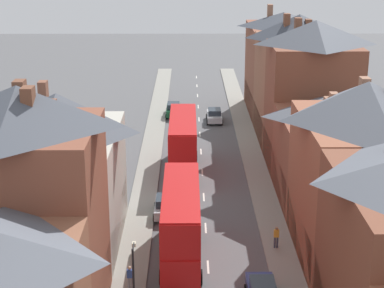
{
  "coord_description": "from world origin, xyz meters",
  "views": [
    {
      "loc": [
        -1.32,
        -14.22,
        21.21
      ],
      "look_at": [
        -0.95,
        43.72,
        2.22
      ],
      "focal_mm": 60.0,
      "sensor_mm": 36.0,
      "label": 1
    }
  ],
  "objects_px": {
    "double_decker_bus_lead": "(181,224)",
    "car_near_silver": "(173,109)",
    "car_near_blue": "(166,206)",
    "car_parked_right_a": "(214,115)",
    "pedestrian_mid_right": "(130,277)",
    "street_lamp": "(134,285)",
    "pedestrian_far_left": "(276,236)",
    "double_decker_bus_mid_street": "(183,144)"
  },
  "relations": [
    {
      "from": "double_decker_bus_lead",
      "to": "car_near_silver",
      "type": "xyz_separation_m",
      "value": [
        -1.29,
        36.69,
        -1.96
      ]
    },
    {
      "from": "double_decker_bus_lead",
      "to": "car_near_blue",
      "type": "height_order",
      "value": "double_decker_bus_lead"
    },
    {
      "from": "car_near_blue",
      "to": "car_parked_right_a",
      "type": "bearing_deg",
      "value": 79.58
    },
    {
      "from": "pedestrian_mid_right",
      "to": "car_parked_right_a",
      "type": "bearing_deg",
      "value": 79.93
    },
    {
      "from": "double_decker_bus_lead",
      "to": "street_lamp",
      "type": "bearing_deg",
      "value": -105.79
    },
    {
      "from": "car_near_blue",
      "to": "street_lamp",
      "type": "height_order",
      "value": "street_lamp"
    },
    {
      "from": "car_near_silver",
      "to": "street_lamp",
      "type": "bearing_deg",
      "value": -91.45
    },
    {
      "from": "car_near_blue",
      "to": "pedestrian_mid_right",
      "type": "height_order",
      "value": "pedestrian_mid_right"
    },
    {
      "from": "double_decker_bus_lead",
      "to": "pedestrian_mid_right",
      "type": "bearing_deg",
      "value": -129.17
    },
    {
      "from": "pedestrian_far_left",
      "to": "pedestrian_mid_right",
      "type": "bearing_deg",
      "value": -150.54
    },
    {
      "from": "pedestrian_mid_right",
      "to": "pedestrian_far_left",
      "type": "xyz_separation_m",
      "value": [
        9.81,
        5.54,
        0.0
      ]
    },
    {
      "from": "pedestrian_far_left",
      "to": "street_lamp",
      "type": "bearing_deg",
      "value": -131.44
    },
    {
      "from": "street_lamp",
      "to": "car_near_silver",
      "type": "bearing_deg",
      "value": 88.55
    },
    {
      "from": "double_decker_bus_lead",
      "to": "car_near_silver",
      "type": "relative_size",
      "value": 2.56
    },
    {
      "from": "double_decker_bus_mid_street",
      "to": "pedestrian_far_left",
      "type": "height_order",
      "value": "double_decker_bus_mid_street"
    },
    {
      "from": "car_parked_right_a",
      "to": "car_near_silver",
      "type": "bearing_deg",
      "value": 152.37
    },
    {
      "from": "double_decker_bus_mid_street",
      "to": "car_parked_right_a",
      "type": "xyz_separation_m",
      "value": [
        3.61,
        16.98,
        -2.0
      ]
    },
    {
      "from": "double_decker_bus_mid_street",
      "to": "pedestrian_mid_right",
      "type": "bearing_deg",
      "value": -98.49
    },
    {
      "from": "car_near_blue",
      "to": "street_lamp",
      "type": "xyz_separation_m",
      "value": [
        -1.15,
        -16.12,
        2.42
      ]
    },
    {
      "from": "double_decker_bus_mid_street",
      "to": "car_near_silver",
      "type": "relative_size",
      "value": 2.56
    },
    {
      "from": "street_lamp",
      "to": "double_decker_bus_lead",
      "type": "bearing_deg",
      "value": 74.21
    },
    {
      "from": "car_near_blue",
      "to": "double_decker_bus_lead",
      "type": "bearing_deg",
      "value": -80.21
    },
    {
      "from": "car_near_blue",
      "to": "car_near_silver",
      "type": "xyz_separation_m",
      "value": [
        0.0,
        29.2,
        0.03
      ]
    },
    {
      "from": "car_near_silver",
      "to": "pedestrian_far_left",
      "type": "xyz_separation_m",
      "value": [
        7.97,
        -34.99,
        0.18
      ]
    },
    {
      "from": "street_lamp",
      "to": "double_decker_bus_mid_street",
      "type": "bearing_deg",
      "value": 84.59
    },
    {
      "from": "double_decker_bus_mid_street",
      "to": "pedestrian_mid_right",
      "type": "height_order",
      "value": "double_decker_bus_mid_street"
    },
    {
      "from": "car_parked_right_a",
      "to": "pedestrian_far_left",
      "type": "relative_size",
      "value": 2.51
    },
    {
      "from": "car_near_blue",
      "to": "car_near_silver",
      "type": "bearing_deg",
      "value": 90.0
    },
    {
      "from": "street_lamp",
      "to": "car_parked_right_a",
      "type": "bearing_deg",
      "value": 81.95
    },
    {
      "from": "car_near_blue",
      "to": "street_lamp",
      "type": "relative_size",
      "value": 0.7
    },
    {
      "from": "car_near_silver",
      "to": "pedestrian_far_left",
      "type": "bearing_deg",
      "value": -77.17
    },
    {
      "from": "double_decker_bus_mid_street",
      "to": "car_parked_right_a",
      "type": "bearing_deg",
      "value": 78.0
    },
    {
      "from": "double_decker_bus_lead",
      "to": "car_near_silver",
      "type": "bearing_deg",
      "value": 92.02
    },
    {
      "from": "pedestrian_far_left",
      "to": "double_decker_bus_lead",
      "type": "bearing_deg",
      "value": -165.75
    },
    {
      "from": "double_decker_bus_lead",
      "to": "pedestrian_far_left",
      "type": "height_order",
      "value": "double_decker_bus_lead"
    },
    {
      "from": "pedestrian_mid_right",
      "to": "street_lamp",
      "type": "bearing_deg",
      "value": -81.77
    },
    {
      "from": "car_near_blue",
      "to": "double_decker_bus_mid_street",
      "type": "bearing_deg",
      "value": 82.38
    },
    {
      "from": "street_lamp",
      "to": "car_near_blue",
      "type": "bearing_deg",
      "value": 85.92
    },
    {
      "from": "pedestrian_mid_right",
      "to": "street_lamp",
      "type": "xyz_separation_m",
      "value": [
        0.69,
        -4.79,
        2.21
      ]
    },
    {
      "from": "double_decker_bus_lead",
      "to": "car_near_blue",
      "type": "xyz_separation_m",
      "value": [
        -1.29,
        7.49,
        -1.99
      ]
    },
    {
      "from": "double_decker_bus_mid_street",
      "to": "pedestrian_far_left",
      "type": "relative_size",
      "value": 6.71
    },
    {
      "from": "double_decker_bus_lead",
      "to": "car_near_silver",
      "type": "distance_m",
      "value": 36.76
    }
  ]
}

